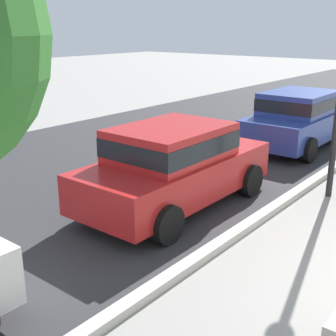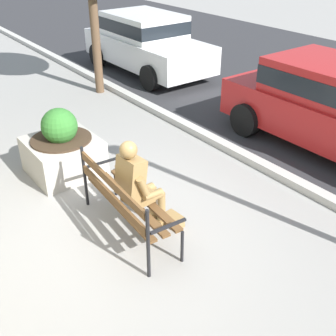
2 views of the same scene
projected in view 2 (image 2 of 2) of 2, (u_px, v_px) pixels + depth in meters
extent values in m
plane|color=gray|center=(113.00, 231.00, 5.66)|extent=(80.00, 80.00, 0.00)
cube|color=#B2AFA8|center=(260.00, 164.00, 7.14)|extent=(60.00, 0.20, 0.12)
cube|color=brown|center=(119.00, 206.00, 5.39)|extent=(1.70, 0.22, 0.04)
cube|color=brown|center=(131.00, 202.00, 5.47)|extent=(1.70, 0.22, 0.04)
cube|color=brown|center=(143.00, 197.00, 5.56)|extent=(1.70, 0.22, 0.04)
cube|color=brown|center=(112.00, 197.00, 5.26)|extent=(1.70, 0.15, 0.11)
cube|color=brown|center=(111.00, 182.00, 5.15)|extent=(1.70, 0.15, 0.11)
cylinder|color=black|center=(115.00, 182.00, 6.32)|extent=(0.04, 0.04, 0.45)
cylinder|color=black|center=(85.00, 177.00, 5.97)|extent=(0.04, 0.04, 0.95)
cube|color=black|center=(101.00, 163.00, 6.03)|extent=(0.07, 0.48, 0.03)
cylinder|color=black|center=(182.00, 247.00, 5.04)|extent=(0.04, 0.04, 0.45)
cylinder|color=black|center=(148.00, 245.00, 4.69)|extent=(0.04, 0.04, 0.95)
cube|color=black|center=(168.00, 226.00, 4.75)|extent=(0.07, 0.48, 0.03)
cube|color=olive|center=(138.00, 195.00, 5.40)|extent=(0.36, 0.34, 0.16)
cube|color=olive|center=(131.00, 177.00, 5.18)|extent=(0.38, 0.32, 0.55)
sphere|color=olive|center=(128.00, 150.00, 4.99)|extent=(0.22, 0.22, 0.22)
cylinder|color=olive|center=(122.00, 173.00, 5.36)|extent=(0.10, 0.19, 0.29)
cylinder|color=olive|center=(130.00, 180.00, 5.54)|extent=(0.10, 0.27, 0.10)
cylinder|color=olive|center=(143.00, 187.00, 5.08)|extent=(0.10, 0.19, 0.29)
cylinder|color=olive|center=(153.00, 195.00, 5.24)|extent=(0.10, 0.27, 0.10)
cylinder|color=olive|center=(142.00, 191.00, 5.56)|extent=(0.16, 0.37, 0.14)
cylinder|color=olive|center=(153.00, 203.00, 5.80)|extent=(0.11, 0.11, 0.50)
cube|color=olive|center=(156.00, 214.00, 5.94)|extent=(0.13, 0.25, 0.07)
cylinder|color=olive|center=(151.00, 197.00, 5.44)|extent=(0.16, 0.37, 0.14)
cylinder|color=olive|center=(161.00, 209.00, 5.68)|extent=(0.11, 0.11, 0.50)
cube|color=olive|center=(165.00, 220.00, 5.82)|extent=(0.13, 0.25, 0.07)
cube|color=olive|center=(173.00, 220.00, 5.74)|extent=(0.29, 0.20, 0.16)
cube|color=#A8A399|center=(64.00, 156.00, 6.87)|extent=(1.08, 1.08, 0.60)
cylinder|color=#38281C|center=(61.00, 139.00, 6.72)|extent=(0.97, 0.97, 0.03)
sphere|color=#2D6B28|center=(59.00, 126.00, 6.60)|extent=(0.57, 0.57, 0.57)
cylinder|color=brown|center=(96.00, 40.00, 9.81)|extent=(0.20, 0.20, 2.54)
cube|color=silver|center=(147.00, 50.00, 11.60)|extent=(4.10, 1.71, 0.70)
cube|color=silver|center=(144.00, 25.00, 11.38)|extent=(2.14, 1.57, 0.60)
cube|color=black|center=(144.00, 25.00, 11.38)|extent=(2.15, 1.59, 0.33)
cylinder|color=black|center=(202.00, 66.00, 11.27)|extent=(0.64, 0.22, 0.64)
cylinder|color=black|center=(150.00, 78.00, 10.38)|extent=(0.64, 0.22, 0.64)
cylinder|color=black|center=(146.00, 46.00, 13.11)|extent=(0.64, 0.22, 0.64)
cylinder|color=black|center=(98.00, 55.00, 12.22)|extent=(0.64, 0.22, 0.64)
cube|color=#B21E1E|center=(334.00, 117.00, 7.51)|extent=(4.10, 1.71, 0.70)
cube|color=#B21E1E|center=(334.00, 80.00, 7.29)|extent=(2.14, 1.57, 0.60)
cube|color=black|center=(334.00, 80.00, 7.29)|extent=(2.15, 1.59, 0.33)
cylinder|color=black|center=(301.00, 101.00, 9.02)|extent=(0.64, 0.22, 0.64)
cylinder|color=black|center=(245.00, 120.00, 8.13)|extent=(0.64, 0.22, 0.64)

